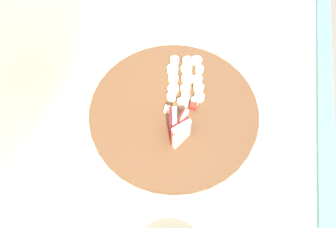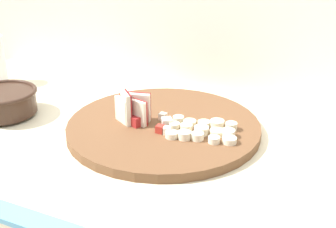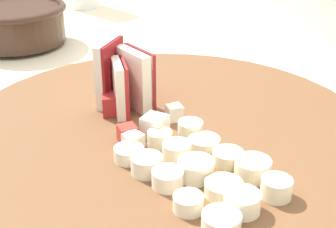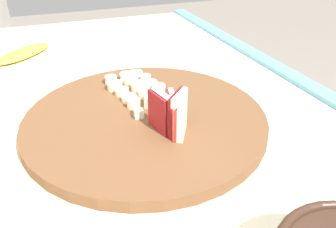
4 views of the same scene
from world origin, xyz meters
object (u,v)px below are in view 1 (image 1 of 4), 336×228
Objects in this scene: banana_slice_rows at (185,78)px; apple_wedge_fan at (178,129)px; apple_dice_pile at (185,111)px; cutting_board at (174,111)px.

apple_wedge_fan is at bearing -175.12° from banana_slice_rows.
apple_dice_pile is at bearing -170.11° from banana_slice_rows.
banana_slice_rows is at bearing 9.89° from apple_dice_pile.
apple_wedge_fan is 0.84× the size of apple_dice_pile.
apple_dice_pile is at bearing -101.59° from cutting_board.
apple_wedge_fan reaches higher than cutting_board.
banana_slice_rows reaches higher than cutting_board.
cutting_board is 0.08m from apple_wedge_fan.
cutting_board is 4.31× the size of apple_dice_pile.
apple_dice_pile is (-0.01, -0.03, 0.02)m from cutting_board.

